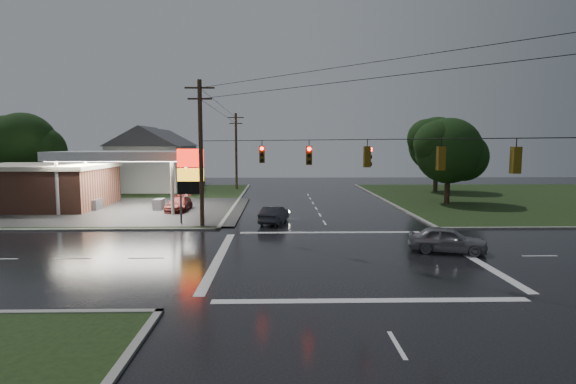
{
  "coord_description": "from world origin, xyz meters",
  "views": [
    {
      "loc": [
        -3.71,
        -24.37,
        6.25
      ],
      "look_at": [
        -3.04,
        6.13,
        3.0
      ],
      "focal_mm": 28.0,
      "sensor_mm": 36.0,
      "label": 1
    }
  ],
  "objects_px": {
    "house_far": "(164,156)",
    "car_north": "(274,215)",
    "tree_nw_behind": "(25,145)",
    "pylon_sign": "(191,173)",
    "house_near": "(149,158)",
    "car_pump": "(179,204)",
    "tree_ne_near": "(450,151)",
    "tree_ne_far": "(438,145)",
    "gas_station": "(53,182)",
    "utility_pole_n": "(236,150)",
    "utility_pole_nw": "(201,151)",
    "car_crossing": "(447,240)"
  },
  "relations": [
    {
      "from": "utility_pole_n",
      "to": "tree_nw_behind",
      "type": "xyz_separation_m",
      "value": [
        -24.34,
        -8.01,
        0.71
      ]
    },
    {
      "from": "utility_pole_n",
      "to": "house_near",
      "type": "bearing_deg",
      "value": -170.09
    },
    {
      "from": "utility_pole_nw",
      "to": "tree_nw_behind",
      "type": "xyz_separation_m",
      "value": [
        -24.34,
        20.49,
        0.46
      ]
    },
    {
      "from": "car_pump",
      "to": "pylon_sign",
      "type": "bearing_deg",
      "value": -69.79
    },
    {
      "from": "tree_nw_behind",
      "to": "tree_ne_far",
      "type": "distance_m",
      "value": 51.15
    },
    {
      "from": "gas_station",
      "to": "tree_nw_behind",
      "type": "xyz_separation_m",
      "value": [
        -8.17,
        10.29,
        3.63
      ]
    },
    {
      "from": "pylon_sign",
      "to": "tree_nw_behind",
      "type": "bearing_deg",
      "value": 140.13
    },
    {
      "from": "tree_nw_behind",
      "to": "gas_station",
      "type": "bearing_deg",
      "value": -51.58
    },
    {
      "from": "tree_ne_near",
      "to": "utility_pole_n",
      "type": "bearing_deg",
      "value": 145.9
    },
    {
      "from": "car_pump",
      "to": "utility_pole_n",
      "type": "bearing_deg",
      "value": 80.62
    },
    {
      "from": "tree_ne_near",
      "to": "pylon_sign",
      "type": "bearing_deg",
      "value": -154.99
    },
    {
      "from": "utility_pole_n",
      "to": "gas_station",
      "type": "bearing_deg",
      "value": -131.47
    },
    {
      "from": "tree_ne_near",
      "to": "house_near",
      "type": "bearing_deg",
      "value": 158.24
    },
    {
      "from": "house_far",
      "to": "tree_nw_behind",
      "type": "relative_size",
      "value": 1.1
    },
    {
      "from": "utility_pole_n",
      "to": "tree_nw_behind",
      "type": "bearing_deg",
      "value": -161.79
    },
    {
      "from": "car_crossing",
      "to": "gas_station",
      "type": "bearing_deg",
      "value": 75.71
    },
    {
      "from": "tree_nw_behind",
      "to": "car_crossing",
      "type": "relative_size",
      "value": 2.27
    },
    {
      "from": "utility_pole_n",
      "to": "car_north",
      "type": "bearing_deg",
      "value": -78.58
    },
    {
      "from": "tree_ne_near",
      "to": "tree_ne_far",
      "type": "relative_size",
      "value": 0.92
    },
    {
      "from": "house_near",
      "to": "car_pump",
      "type": "xyz_separation_m",
      "value": [
        7.95,
        -18.61,
        -3.72
      ]
    },
    {
      "from": "utility_pole_nw",
      "to": "tree_ne_near",
      "type": "relative_size",
      "value": 1.22
    },
    {
      "from": "gas_station",
      "to": "car_pump",
      "type": "distance_m",
      "value": 13.02
    },
    {
      "from": "house_near",
      "to": "tree_nw_behind",
      "type": "relative_size",
      "value": 1.1
    },
    {
      "from": "utility_pole_n",
      "to": "car_north",
      "type": "xyz_separation_m",
      "value": [
        5.47,
        -27.06,
        -4.78
      ]
    },
    {
      "from": "tree_nw_behind",
      "to": "car_north",
      "type": "distance_m",
      "value": 35.8
    },
    {
      "from": "tree_ne_far",
      "to": "utility_pole_n",
      "type": "bearing_deg",
      "value": 171.45
    },
    {
      "from": "utility_pole_nw",
      "to": "utility_pole_n",
      "type": "height_order",
      "value": "utility_pole_nw"
    },
    {
      "from": "utility_pole_nw",
      "to": "utility_pole_n",
      "type": "bearing_deg",
      "value": 90.0
    },
    {
      "from": "pylon_sign",
      "to": "tree_ne_near",
      "type": "bearing_deg",
      "value": 25.01
    },
    {
      "from": "house_near",
      "to": "car_north",
      "type": "xyz_separation_m",
      "value": [
        16.92,
        -25.06,
        -3.72
      ]
    },
    {
      "from": "house_far",
      "to": "car_north",
      "type": "bearing_deg",
      "value": -64.2
    },
    {
      "from": "gas_station",
      "to": "utility_pole_n",
      "type": "relative_size",
      "value": 2.5
    },
    {
      "from": "utility_pole_nw",
      "to": "car_north",
      "type": "height_order",
      "value": "utility_pole_nw"
    },
    {
      "from": "house_far",
      "to": "car_crossing",
      "type": "bearing_deg",
      "value": -59.18
    },
    {
      "from": "tree_ne_far",
      "to": "car_north",
      "type": "xyz_separation_m",
      "value": [
        -21.18,
        -23.06,
        -5.49
      ]
    },
    {
      "from": "tree_ne_near",
      "to": "car_north",
      "type": "height_order",
      "value": "tree_ne_near"
    },
    {
      "from": "tree_nw_behind",
      "to": "pylon_sign",
      "type": "bearing_deg",
      "value": -39.87
    },
    {
      "from": "utility_pole_n",
      "to": "car_north",
      "type": "height_order",
      "value": "utility_pole_n"
    },
    {
      "from": "tree_ne_far",
      "to": "car_crossing",
      "type": "bearing_deg",
      "value": -108.54
    },
    {
      "from": "gas_station",
      "to": "tree_ne_near",
      "type": "xyz_separation_m",
      "value": [
        39.82,
        2.29,
        3.01
      ]
    },
    {
      "from": "pylon_sign",
      "to": "car_crossing",
      "type": "bearing_deg",
      "value": -29.78
    },
    {
      "from": "pylon_sign",
      "to": "car_pump",
      "type": "relative_size",
      "value": 1.27
    },
    {
      "from": "house_far",
      "to": "pylon_sign",
      "type": "bearing_deg",
      "value": -73.02
    },
    {
      "from": "gas_station",
      "to": "utility_pole_n",
      "type": "bearing_deg",
      "value": 48.53
    },
    {
      "from": "house_near",
      "to": "tree_ne_near",
      "type": "xyz_separation_m",
      "value": [
        35.09,
        -14.01,
        1.16
      ]
    },
    {
      "from": "gas_station",
      "to": "utility_pole_n",
      "type": "height_order",
      "value": "utility_pole_n"
    },
    {
      "from": "pylon_sign",
      "to": "car_crossing",
      "type": "relative_size",
      "value": 1.36
    },
    {
      "from": "utility_pole_n",
      "to": "car_crossing",
      "type": "bearing_deg",
      "value": -67.15
    },
    {
      "from": "house_far",
      "to": "tree_ne_near",
      "type": "xyz_separation_m",
      "value": [
        36.09,
        -26.01,
        1.16
      ]
    },
    {
      "from": "utility_pole_n",
      "to": "car_north",
      "type": "relative_size",
      "value": 2.53
    }
  ]
}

